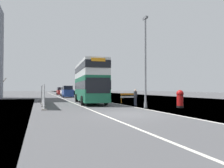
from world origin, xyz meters
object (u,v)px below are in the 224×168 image
object	(u,v)px
roadworks_barrier	(128,97)
car_receding_far	(60,91)
red_pillar_postbox	(180,98)
car_receding_mid	(65,92)
car_oncoming_near	(68,92)
pedestrian_at_kerb	(135,98)
double_decker_bus	(90,82)
lamppost_foreground	(145,65)

from	to	relation	value
roadworks_barrier	car_receding_far	size ratio (longest dim) A/B	0.42
red_pillar_postbox	roadworks_barrier	world-z (taller)	red_pillar_postbox
car_receding_mid	car_receding_far	world-z (taller)	car_receding_far
red_pillar_postbox	car_oncoming_near	size ratio (longest dim) A/B	0.39
car_receding_far	pedestrian_at_kerb	size ratio (longest dim) A/B	2.65
car_receding_mid	car_oncoming_near	bearing A→B (deg)	-93.71
car_oncoming_near	double_decker_bus	bearing A→B (deg)	-89.38
car_receding_far	lamppost_foreground	bearing A→B (deg)	-85.65
roadworks_barrier	car_oncoming_near	size ratio (longest dim) A/B	0.45
roadworks_barrier	car_receding_mid	size ratio (longest dim) A/B	0.45
double_decker_bus	car_receding_mid	world-z (taller)	double_decker_bus
lamppost_foreground	pedestrian_at_kerb	distance (m)	3.80
lamppost_foreground	car_receding_far	bearing A→B (deg)	94.35
double_decker_bus	car_receding_far	size ratio (longest dim) A/B	2.45
red_pillar_postbox	pedestrian_at_kerb	bearing A→B (deg)	132.07
lamppost_foreground	roadworks_barrier	bearing A→B (deg)	83.14
red_pillar_postbox	car_receding_far	distance (m)	43.94
pedestrian_at_kerb	red_pillar_postbox	bearing A→B (deg)	-47.93
car_receding_far	pedestrian_at_kerb	xyz separation A→B (m)	(3.33, -40.29, -0.14)
double_decker_bus	car_receding_far	distance (m)	34.95
roadworks_barrier	car_oncoming_near	distance (m)	20.74
roadworks_barrier	car_receding_far	world-z (taller)	car_receding_far
red_pillar_postbox	car_receding_mid	distance (m)	34.66
lamppost_foreground	red_pillar_postbox	world-z (taller)	lamppost_foreground
red_pillar_postbox	car_oncoming_near	bearing A→B (deg)	103.83
double_decker_bus	car_receding_mid	size ratio (longest dim) A/B	2.64
red_pillar_postbox	roadworks_barrier	xyz separation A→B (m)	(-2.37, 6.15, -0.11)
double_decker_bus	car_oncoming_near	size ratio (longest dim) A/B	2.64
lamppost_foreground	roadworks_barrier	size ratio (longest dim) A/B	4.50
car_oncoming_near	pedestrian_at_kerb	bearing A→B (deg)	-81.16
double_decker_bus	red_pillar_postbox	distance (m)	10.79
car_receding_far	roadworks_barrier	bearing A→B (deg)	-84.10
double_decker_bus	roadworks_barrier	world-z (taller)	double_decker_bus
lamppost_foreground	car_receding_far	world-z (taller)	lamppost_foreground
double_decker_bus	lamppost_foreground	distance (m)	8.44
pedestrian_at_kerb	roadworks_barrier	bearing A→B (deg)	79.78
lamppost_foreground	double_decker_bus	bearing A→B (deg)	113.54
car_receding_far	pedestrian_at_kerb	world-z (taller)	car_receding_far
lamppost_foreground	car_receding_mid	bearing A→B (deg)	95.21
double_decker_bus	lamppost_foreground	bearing A→B (deg)	-66.46
red_pillar_postbox	roadworks_barrier	size ratio (longest dim) A/B	0.88
car_oncoming_near	pedestrian_at_kerb	world-z (taller)	car_oncoming_near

